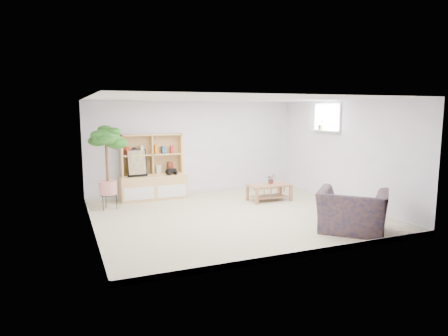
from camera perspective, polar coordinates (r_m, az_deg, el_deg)
name	(u,v)px	position (r m, az deg, el deg)	size (l,w,h in m)	color
floor	(233,217)	(8.29, 1.24, -6.95)	(5.50, 5.00, 0.01)	#B9AB9A
ceiling	(233,99)	(8.00, 1.29, 9.87)	(5.50, 5.00, 0.01)	white
walls	(233,159)	(8.06, 1.26, 1.31)	(5.51, 5.01, 2.40)	white
baseboard	(233,214)	(8.28, 1.24, -6.62)	(5.50, 5.00, 0.10)	silver
window	(327,118)	(9.91, 14.57, 6.99)	(0.10, 0.98, 0.68)	silver
window_sill	(325,131)	(9.88, 14.22, 5.14)	(0.14, 1.00, 0.04)	silver
storage_unit	(153,167)	(9.88, -10.13, 0.13)	(1.60, 0.54, 1.60)	#E4BB67
poster	(137,163)	(9.74, -12.34, 0.70)	(0.47, 0.11, 0.65)	yellow
toy_truck	(171,171)	(9.91, -7.53, -0.46)	(0.32, 0.22, 0.17)	black
coffee_table	(269,192)	(9.72, 6.46, -3.49)	(0.99, 0.54, 0.41)	#A77551
table_plant	(271,179)	(9.73, 6.72, -1.54)	(0.22, 0.19, 0.24)	#114D15
floor_tree	(107,168)	(9.07, -16.36, 0.01)	(0.68, 0.68, 1.85)	#1F6B16
armchair	(352,208)	(7.53, 17.85, -5.50)	(1.18, 1.03, 0.87)	#121D47
sill_plant	(321,124)	(10.02, 13.64, 6.06)	(0.14, 0.12, 0.26)	#1F6B16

